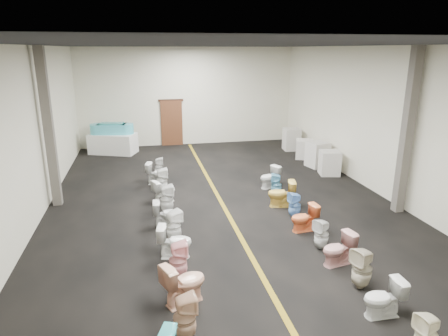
{
  "coord_description": "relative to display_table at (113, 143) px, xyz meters",
  "views": [
    {
      "loc": [
        -2.21,
        -10.76,
        4.4
      ],
      "look_at": [
        0.26,
        1.0,
        0.81
      ],
      "focal_mm": 32.0,
      "sensor_mm": 36.0,
      "label": 1
    }
  ],
  "objects": [
    {
      "name": "wall_left",
      "position": [
        -1.54,
        -6.89,
        1.82
      ],
      "size": [
        0.0,
        16.0,
        16.0
      ],
      "primitive_type": "plane",
      "rotation": [
        1.57,
        0.0,
        1.57
      ],
      "color": "beige",
      "rests_on": "ground"
    },
    {
      "name": "toilet_right_3",
      "position": [
        5.16,
        -10.76,
        -0.07
      ],
      "size": [
        0.77,
        0.53,
        0.72
      ],
      "primitive_type": "imported",
      "rotation": [
        0.0,
        0.0,
        -1.38
      ],
      "color": "#D79894",
      "rests_on": "floor"
    },
    {
      "name": "column_left",
      "position": [
        -1.29,
        -5.89,
        1.82
      ],
      "size": [
        0.25,
        0.25,
        4.5
      ],
      "primitive_type": "cube",
      "color": "#59544C",
      "rests_on": "floor"
    },
    {
      "name": "bathtub",
      "position": [
        0.0,
        0.0,
        0.64
      ],
      "size": [
        1.84,
        0.86,
        0.55
      ],
      "rotation": [
        0.0,
        0.0,
        -0.17
      ],
      "color": "#47BACD",
      "rests_on": "display_table"
    },
    {
      "name": "toilet_right_7",
      "position": [
        5.1,
        -7.41,
        -0.04
      ],
      "size": [
        0.84,
        0.59,
        0.79
      ],
      "primitive_type": "imported",
      "rotation": [
        0.0,
        0.0,
        -1.78
      ],
      "color": "#E5BA4A",
      "rests_on": "floor"
    },
    {
      "name": "appliance_crate_a",
      "position": [
        7.86,
        -4.83,
        0.01
      ],
      "size": [
        0.81,
        0.81,
        0.88
      ],
      "primitive_type": "cube",
      "rotation": [
        0.0,
        0.0,
        -0.22
      ],
      "color": "silver",
      "rests_on": "floor"
    },
    {
      "name": "wall_front",
      "position": [
        3.46,
        -14.89,
        1.82
      ],
      "size": [
        10.0,
        0.0,
        10.0
      ],
      "primitive_type": "plane",
      "rotation": [
        -1.57,
        0.0,
        0.0
      ],
      "color": "beige",
      "rests_on": "ground"
    },
    {
      "name": "appliance_crate_b",
      "position": [
        7.86,
        -3.79,
        0.05
      ],
      "size": [
        0.85,
        0.85,
        0.97
      ],
      "primitive_type": "cube",
      "rotation": [
        0.0,
        0.0,
        0.24
      ],
      "color": "beige",
      "rests_on": "floor"
    },
    {
      "name": "wall_back",
      "position": [
        3.46,
        1.11,
        1.82
      ],
      "size": [
        10.0,
        0.0,
        10.0
      ],
      "primitive_type": "plane",
      "rotation": [
        1.57,
        0.0,
        0.0
      ],
      "color": "beige",
      "rests_on": "ground"
    },
    {
      "name": "toilet_left_1",
      "position": [
        1.74,
        -12.37,
        -0.04
      ],
      "size": [
        0.4,
        0.39,
        0.79
      ],
      "primitive_type": "imported",
      "rotation": [
        0.0,
        0.0,
        1.67
      ],
      "color": "tan",
      "rests_on": "floor"
    },
    {
      "name": "door_frame",
      "position": [
        2.66,
        1.06,
        1.69
      ],
      "size": [
        1.15,
        0.08,
        0.1
      ],
      "primitive_type": "cube",
      "color": "#331C11",
      "rests_on": "back_door"
    },
    {
      "name": "appliance_crate_d",
      "position": [
        7.86,
        -1.04,
        0.06
      ],
      "size": [
        0.74,
        0.74,
        0.98
      ],
      "primitive_type": "cube",
      "rotation": [
        0.0,
        0.0,
        -0.08
      ],
      "color": "beige",
      "rests_on": "floor"
    },
    {
      "name": "toilet_right_2",
      "position": [
        5.19,
        -11.64,
        -0.02
      ],
      "size": [
        0.48,
        0.48,
        0.83
      ],
      "primitive_type": "imported",
      "rotation": [
        0.0,
        0.0,
        -1.24
      ],
      "color": "beige",
      "rests_on": "floor"
    },
    {
      "name": "toilet_right_1",
      "position": [
        5.1,
        -12.5,
        -0.08
      ],
      "size": [
        0.69,
        0.4,
        0.7
      ],
      "primitive_type": "imported",
      "rotation": [
        0.0,
        0.0,
        -1.59
      ],
      "color": "silver",
      "rests_on": "floor"
    },
    {
      "name": "toilet_left_3",
      "position": [
        1.81,
        -10.6,
        -0.03
      ],
      "size": [
        0.38,
        0.37,
        0.8
      ],
      "primitive_type": "imported",
      "rotation": [
        0.0,
        0.0,
        1.61
      ],
      "color": "#F8ADB0",
      "rests_on": "floor"
    },
    {
      "name": "toilet_right_9",
      "position": [
        5.29,
        -5.76,
        -0.08
      ],
      "size": [
        0.8,
        0.66,
        0.71
      ],
      "primitive_type": "imported",
      "rotation": [
        0.0,
        0.0,
        -1.14
      ],
      "color": "white",
      "rests_on": "floor"
    },
    {
      "name": "ceiling",
      "position": [
        3.46,
        -6.89,
        4.07
      ],
      "size": [
        16.0,
        16.0,
        0.0
      ],
      "primitive_type": "plane",
      "rotation": [
        3.14,
        0.0,
        0.0
      ],
      "color": "black",
      "rests_on": "ground"
    },
    {
      "name": "toilet_left_2",
      "position": [
        1.84,
        -11.42,
        -0.02
      ],
      "size": [
        0.92,
        0.74,
        0.82
      ],
      "primitive_type": "imported",
      "rotation": [
        0.0,
        0.0,
        1.99
      ],
      "color": "#ECAF90",
      "rests_on": "floor"
    },
    {
      "name": "column_right",
      "position": [
        8.21,
        -8.39,
        1.82
      ],
      "size": [
        0.25,
        0.25,
        4.5
      ],
      "primitive_type": "cube",
      "color": "#59544C",
      "rests_on": "floor"
    },
    {
      "name": "toilet_right_8",
      "position": [
        5.25,
        -6.53,
        -0.08
      ],
      "size": [
        0.43,
        0.42,
        0.71
      ],
      "primitive_type": "imported",
      "rotation": [
        0.0,
        0.0,
        -1.96
      ],
      "color": "#68B4D5",
      "rests_on": "floor"
    },
    {
      "name": "toilet_right_0",
      "position": [
        5.18,
        -13.45,
        -0.07
      ],
      "size": [
        0.38,
        0.38,
        0.72
      ],
      "primitive_type": "imported",
      "rotation": [
        0.0,
        0.0,
        -1.39
      ],
      "color": "#F0E7C7",
      "rests_on": "floor"
    },
    {
      "name": "toilet_left_9",
      "position": [
        1.78,
        -5.54,
        -0.03
      ],
      "size": [
        0.39,
        0.38,
        0.81
      ],
      "primitive_type": "imported",
      "rotation": [
        0.0,
        0.0,
        1.62
      ],
      "color": "white",
      "rests_on": "floor"
    },
    {
      "name": "floor",
      "position": [
        3.46,
        -6.89,
        -0.43
      ],
      "size": [
        16.0,
        16.0,
        0.0
      ],
      "primitive_type": "plane",
      "color": "black",
      "rests_on": "ground"
    },
    {
      "name": "toilet_right_6",
      "position": [
        5.18,
        -8.25,
        -0.07
      ],
      "size": [
        0.37,
        0.36,
        0.72
      ],
      "primitive_type": "imported",
      "rotation": [
        0.0,
        0.0,
        -1.46
      ],
      "color": "#70A8E8",
      "rests_on": "floor"
    },
    {
      "name": "toilet_left_5",
      "position": [
        1.86,
        -8.97,
        -0.04
      ],
      "size": [
        0.47,
        0.47,
        0.78
      ],
      "primitive_type": "imported",
      "rotation": [
        0.0,
        0.0,
        1.98
      ],
      "color": "white",
      "rests_on": "floor"
    },
    {
      "name": "toilet_left_11",
      "position": [
        1.78,
        -3.75,
        -0.09
      ],
      "size": [
        0.33,
        0.32,
        0.68
      ],
      "primitive_type": "imported",
      "rotation": [
        0.0,
        0.0,
        1.52
      ],
      "color": "white",
      "rests_on": "floor"
    },
    {
      "name": "display_table",
      "position": [
        0.0,
        0.0,
        0.0
      ],
      "size": [
        2.17,
        1.62,
        0.87
      ],
      "primitive_type": "cube",
      "rotation": [
        0.0,
        0.0,
        -0.37
      ],
      "color": "white",
      "rests_on": "floor"
    },
    {
      "name": "toilet_left_7",
      "position": [
        1.82,
        -7.22,
        -0.02
      ],
      "size": [
        0.41,
        0.4,
        0.82
      ],
      "primitive_type": "imported",
      "rotation": [
        0.0,
        0.0,
        1.66
      ],
      "color": "white",
      "rests_on": "floor"
    },
    {
      "name": "toilet_left_4",
      "position": [
        1.82,
        -9.73,
        -0.06
      ],
      "size": [
        0.8,
        0.55,
        0.75
      ],
      "primitive_type": "imported",
      "rotation": [
        0.0,
        0.0,
        1.37
      ],
      "color": "white",
      "rests_on": "floor"
    },
    {
      "name": "appliance_crate_c",
      "position": [
        7.86,
        -2.52,
        -0.04
      ],
      "size": [
        0.9,
        0.9,
        0.78
      ],
      "primitive_type": "cube",
      "rotation": [
        0.0,
        0.0,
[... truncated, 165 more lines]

